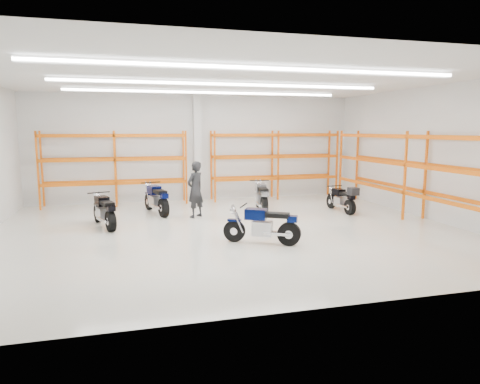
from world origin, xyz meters
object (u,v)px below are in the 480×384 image
object	(u,v)px
motorcycle_main	(265,226)
motorcycle_back_a	(104,212)
motorcycle_back_c	(261,198)
standing_man	(195,189)
motorcycle_back_b	(157,200)
motorcycle_back_d	(343,199)
structural_column	(197,148)

from	to	relation	value
motorcycle_main	motorcycle_back_a	bearing A→B (deg)	143.51
motorcycle_main	motorcycle_back_c	distance (m)	4.65
standing_man	motorcycle_back_b	bearing A→B (deg)	-75.44
motorcycle_back_b	standing_man	distance (m)	1.65
motorcycle_back_b	motorcycle_back_d	size ratio (longest dim) A/B	1.12
motorcycle_main	motorcycle_back_b	size ratio (longest dim) A/B	0.87
motorcycle_back_a	motorcycle_back_d	bearing A→B (deg)	2.17
motorcycle_back_c	standing_man	size ratio (longest dim) A/B	1.15
standing_man	structural_column	size ratio (longest dim) A/B	0.44
motorcycle_main	motorcycle_back_b	bearing A→B (deg)	117.02
motorcycle_main	motorcycle_back_d	bearing A→B (deg)	39.81
motorcycle_back_b	motorcycle_back_d	bearing A→B (deg)	-12.45
motorcycle_back_b	structural_column	bearing A→B (deg)	53.48
motorcycle_back_c	motorcycle_back_b	bearing A→B (deg)	172.84
motorcycle_back_d	motorcycle_back_a	bearing A→B (deg)	-177.83
motorcycle_back_d	structural_column	xyz separation A→B (m)	(-4.73, 4.10, 1.76)
motorcycle_main	structural_column	xyz separation A→B (m)	(-0.57, 7.57, 1.76)
motorcycle_back_a	standing_man	world-z (taller)	standing_man
motorcycle_back_b	motorcycle_back_d	distance (m)	6.84
motorcycle_back_b	motorcycle_main	bearing A→B (deg)	-62.98
motorcycle_back_d	standing_man	distance (m)	5.45
motorcycle_back_c	standing_man	bearing A→B (deg)	-170.03
motorcycle_back_d	standing_man	xyz separation A→B (m)	(-5.40, 0.54, 0.50)
motorcycle_back_a	motorcycle_back_c	distance (m)	5.73
standing_man	structural_column	bearing A→B (deg)	-139.91
motorcycle_back_c	structural_column	size ratio (longest dim) A/B	0.50
motorcycle_main	structural_column	bearing A→B (deg)	94.34
structural_column	motorcycle_back_d	bearing A→B (deg)	-40.92
motorcycle_main	standing_man	distance (m)	4.22
motorcycle_back_a	structural_column	xyz separation A→B (m)	(3.68, 4.42, 1.76)
motorcycle_back_d	motorcycle_main	bearing A→B (deg)	-140.19
motorcycle_main	standing_man	xyz separation A→B (m)	(-1.24, 4.01, 0.49)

